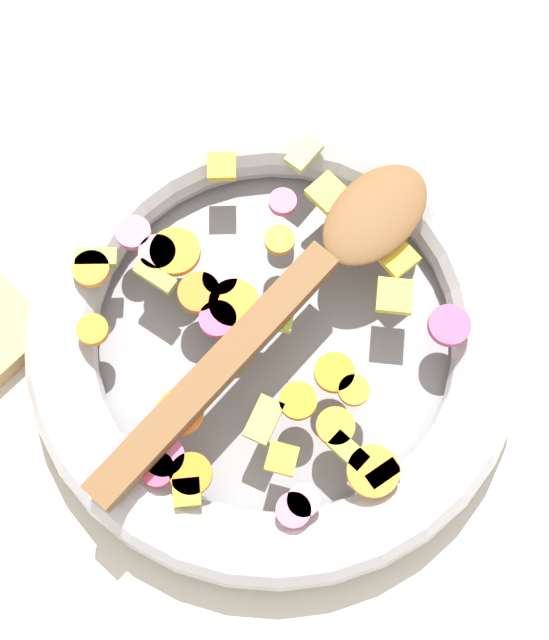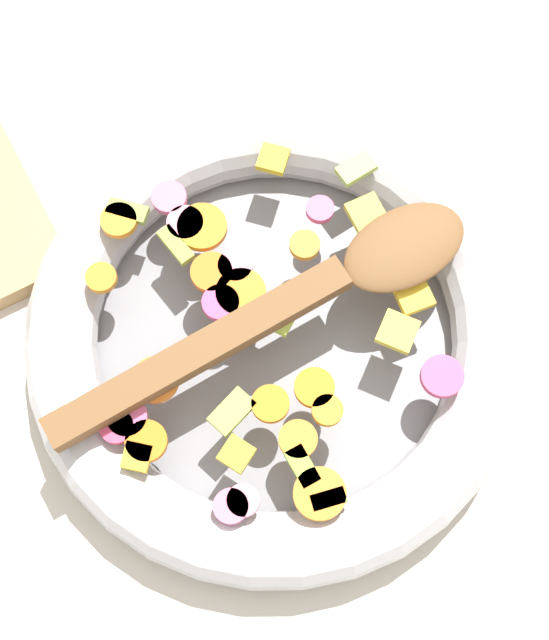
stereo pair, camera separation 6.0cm
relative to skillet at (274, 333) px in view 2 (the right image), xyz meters
name	(u,v)px [view 2 (the right image)]	position (x,y,z in m)	size (l,w,h in m)	color
ground_plane	(274,342)	(0.00, 0.00, -0.02)	(4.00, 4.00, 0.00)	beige
skillet	(274,333)	(0.00, 0.00, 0.00)	(0.35, 0.35, 0.05)	slate
chopped_vegetables	(254,328)	(-0.02, 0.00, 0.03)	(0.26, 0.27, 0.01)	orange
wooden_spoon	(306,296)	(0.02, 0.00, 0.04)	(0.31, 0.06, 0.01)	brown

